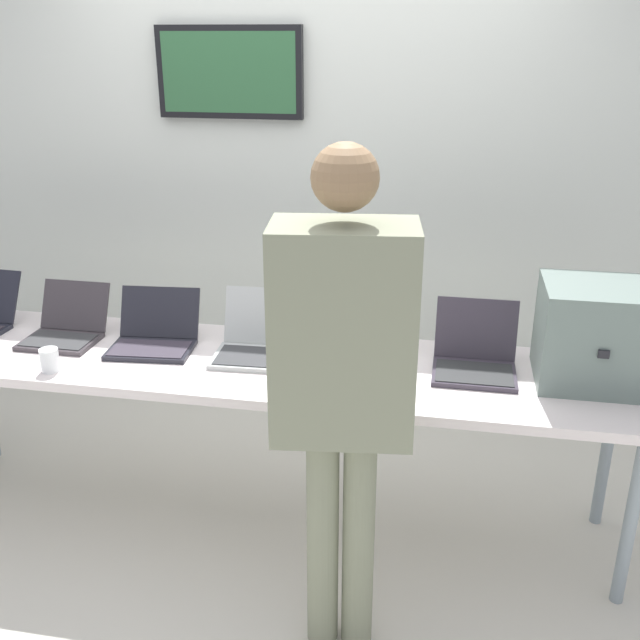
{
  "coord_description": "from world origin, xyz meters",
  "views": [
    {
      "loc": [
        0.77,
        -2.64,
        2.05
      ],
      "look_at": [
        0.25,
        0.16,
        0.92
      ],
      "focal_mm": 40.65,
      "sensor_mm": 36.0,
      "label": 1
    }
  ],
  "objects_px": {
    "equipment_box": "(595,334)",
    "person": "(343,368)",
    "laptop_station_4": "(363,347)",
    "laptop_station_5": "(475,356)",
    "laptop_station_3": "(259,341)",
    "coffee_mug": "(50,360)",
    "workbench": "(255,371)",
    "laptop_station_1": "(66,328)",
    "laptop_station_2": "(154,335)"
  },
  "relations": [
    {
      "from": "laptop_station_2",
      "to": "laptop_station_5",
      "type": "xyz_separation_m",
      "value": [
        1.36,
        0.01,
        0.01
      ]
    },
    {
      "from": "laptop_station_4",
      "to": "workbench",
      "type": "bearing_deg",
      "value": -167.84
    },
    {
      "from": "laptop_station_1",
      "to": "person",
      "type": "relative_size",
      "value": 0.19
    },
    {
      "from": "equipment_box",
      "to": "person",
      "type": "xyz_separation_m",
      "value": [
        -0.87,
        -0.68,
        0.1
      ]
    },
    {
      "from": "laptop_station_3",
      "to": "laptop_station_5",
      "type": "height_order",
      "value": "laptop_station_5"
    },
    {
      "from": "laptop_station_2",
      "to": "workbench",
      "type": "bearing_deg",
      "value": -7.1
    },
    {
      "from": "equipment_box",
      "to": "person",
      "type": "bearing_deg",
      "value": -141.87
    },
    {
      "from": "laptop_station_1",
      "to": "laptop_station_2",
      "type": "relative_size",
      "value": 0.88
    },
    {
      "from": "laptop_station_1",
      "to": "coffee_mug",
      "type": "xyz_separation_m",
      "value": [
        0.1,
        -0.32,
        -0.01
      ]
    },
    {
      "from": "laptop_station_2",
      "to": "coffee_mug",
      "type": "xyz_separation_m",
      "value": [
        -0.32,
        -0.31,
        -0.01
      ]
    },
    {
      "from": "person",
      "to": "equipment_box",
      "type": "bearing_deg",
      "value": 38.13
    },
    {
      "from": "equipment_box",
      "to": "laptop_station_5",
      "type": "xyz_separation_m",
      "value": [
        -0.44,
        0.01,
        -0.13
      ]
    },
    {
      "from": "laptop_station_2",
      "to": "person",
      "type": "xyz_separation_m",
      "value": [
        0.93,
        -0.68,
        0.24
      ]
    },
    {
      "from": "equipment_box",
      "to": "laptop_station_1",
      "type": "bearing_deg",
      "value": 179.85
    },
    {
      "from": "laptop_station_5",
      "to": "workbench",
      "type": "bearing_deg",
      "value": -175.55
    },
    {
      "from": "laptop_station_1",
      "to": "laptop_station_4",
      "type": "relative_size",
      "value": 0.98
    },
    {
      "from": "coffee_mug",
      "to": "laptop_station_2",
      "type": "bearing_deg",
      "value": 44.12
    },
    {
      "from": "laptop_station_2",
      "to": "coffee_mug",
      "type": "bearing_deg",
      "value": -135.88
    },
    {
      "from": "laptop_station_2",
      "to": "laptop_station_5",
      "type": "height_order",
      "value": "laptop_station_5"
    },
    {
      "from": "laptop_station_3",
      "to": "laptop_station_4",
      "type": "height_order",
      "value": "laptop_station_3"
    },
    {
      "from": "equipment_box",
      "to": "coffee_mug",
      "type": "relative_size",
      "value": 4.4
    },
    {
      "from": "laptop_station_5",
      "to": "person",
      "type": "bearing_deg",
      "value": -121.9
    },
    {
      "from": "workbench",
      "to": "person",
      "type": "relative_size",
      "value": 1.8
    },
    {
      "from": "workbench",
      "to": "equipment_box",
      "type": "distance_m",
      "value": 1.36
    },
    {
      "from": "laptop_station_5",
      "to": "laptop_station_2",
      "type": "bearing_deg",
      "value": -179.5
    },
    {
      "from": "workbench",
      "to": "laptop_station_5",
      "type": "height_order",
      "value": "laptop_station_5"
    },
    {
      "from": "equipment_box",
      "to": "laptop_station_4",
      "type": "relative_size",
      "value": 1.24
    },
    {
      "from": "laptop_station_1",
      "to": "laptop_station_2",
      "type": "distance_m",
      "value": 0.42
    },
    {
      "from": "equipment_box",
      "to": "person",
      "type": "distance_m",
      "value": 1.11
    },
    {
      "from": "laptop_station_3",
      "to": "laptop_station_1",
      "type": "bearing_deg",
      "value": 179.77
    },
    {
      "from": "workbench",
      "to": "laptop_station_4",
      "type": "distance_m",
      "value": 0.46
    },
    {
      "from": "laptop_station_1",
      "to": "workbench",
      "type": "bearing_deg",
      "value": -4.42
    },
    {
      "from": "coffee_mug",
      "to": "laptop_station_3",
      "type": "bearing_deg",
      "value": 21.9
    },
    {
      "from": "workbench",
      "to": "person",
      "type": "distance_m",
      "value": 0.85
    },
    {
      "from": "laptop_station_1",
      "to": "person",
      "type": "distance_m",
      "value": 1.54
    },
    {
      "from": "laptop_station_1",
      "to": "coffee_mug",
      "type": "bearing_deg",
      "value": -71.83
    },
    {
      "from": "laptop_station_5",
      "to": "person",
      "type": "relative_size",
      "value": 0.19
    },
    {
      "from": "equipment_box",
      "to": "laptop_station_3",
      "type": "distance_m",
      "value": 1.34
    },
    {
      "from": "equipment_box",
      "to": "laptop_station_3",
      "type": "height_order",
      "value": "equipment_box"
    },
    {
      "from": "laptop_station_3",
      "to": "person",
      "type": "bearing_deg",
      "value": -56.0
    },
    {
      "from": "laptop_station_1",
      "to": "coffee_mug",
      "type": "relative_size",
      "value": 3.49
    },
    {
      "from": "coffee_mug",
      "to": "person",
      "type": "bearing_deg",
      "value": -16.6
    },
    {
      "from": "laptop_station_3",
      "to": "laptop_station_4",
      "type": "xyz_separation_m",
      "value": [
        0.44,
        0.03,
        -0.0
      ]
    },
    {
      "from": "laptop_station_1",
      "to": "laptop_station_3",
      "type": "distance_m",
      "value": 0.89
    },
    {
      "from": "laptop_station_5",
      "to": "person",
      "type": "height_order",
      "value": "person"
    },
    {
      "from": "laptop_station_5",
      "to": "coffee_mug",
      "type": "distance_m",
      "value": 1.71
    },
    {
      "from": "person",
      "to": "coffee_mug",
      "type": "xyz_separation_m",
      "value": [
        -1.25,
        0.37,
        -0.25
      ]
    },
    {
      "from": "workbench",
      "to": "laptop_station_4",
      "type": "bearing_deg",
      "value": 12.16
    },
    {
      "from": "laptop_station_3",
      "to": "coffee_mug",
      "type": "distance_m",
      "value": 0.84
    },
    {
      "from": "laptop_station_5",
      "to": "laptop_station_1",
      "type": "bearing_deg",
      "value": -179.96
    }
  ]
}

